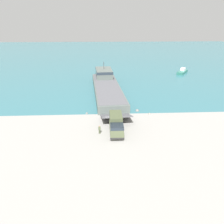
# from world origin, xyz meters

# --- Properties ---
(ground_plane) EXTENTS (240.00, 240.00, 0.00)m
(ground_plane) POSITION_xyz_m (0.00, 0.00, 0.00)
(ground_plane) COLOR gray
(water_surface) EXTENTS (240.00, 180.00, 0.01)m
(water_surface) POSITION_xyz_m (0.00, 95.54, 0.00)
(water_surface) COLOR #336B75
(water_surface) RESTS_ON ground_plane
(landing_craft) EXTENTS (9.44, 38.35, 7.10)m
(landing_craft) POSITION_xyz_m (-0.63, 23.66, 1.66)
(landing_craft) COLOR #56605B
(landing_craft) RESTS_ON ground_plane
(military_truck) EXTENTS (2.48, 6.95, 3.22)m
(military_truck) POSITION_xyz_m (0.54, -3.13, 1.65)
(military_truck) COLOR #566042
(military_truck) RESTS_ON ground_plane
(soldier_on_ramp) EXTENTS (0.44, 0.25, 1.65)m
(soldier_on_ramp) POSITION_xyz_m (-2.57, -3.62, 0.95)
(soldier_on_ramp) COLOR #566042
(soldier_on_ramp) RESTS_ON ground_plane
(moored_boat_a) EXTENTS (6.31, 7.69, 2.06)m
(moored_boat_a) POSITION_xyz_m (30.21, 45.18, 0.69)
(moored_boat_a) COLOR #2D7060
(moored_boat_a) RESTS_ON ground_plane
(shoreline_rock_a) EXTENTS (0.54, 0.54, 0.54)m
(shoreline_rock_a) POSITION_xyz_m (-5.49, 6.01, 0.00)
(shoreline_rock_a) COLOR gray
(shoreline_rock_a) RESTS_ON ground_plane
(shoreline_rock_b) EXTENTS (0.84, 0.84, 0.84)m
(shoreline_rock_b) POSITION_xyz_m (6.13, 6.99, 0.00)
(shoreline_rock_b) COLOR gray
(shoreline_rock_b) RESTS_ON ground_plane
(shoreline_rock_c) EXTENTS (0.61, 0.61, 0.61)m
(shoreline_rock_c) POSITION_xyz_m (8.59, 4.98, 0.00)
(shoreline_rock_c) COLOR gray
(shoreline_rock_c) RESTS_ON ground_plane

